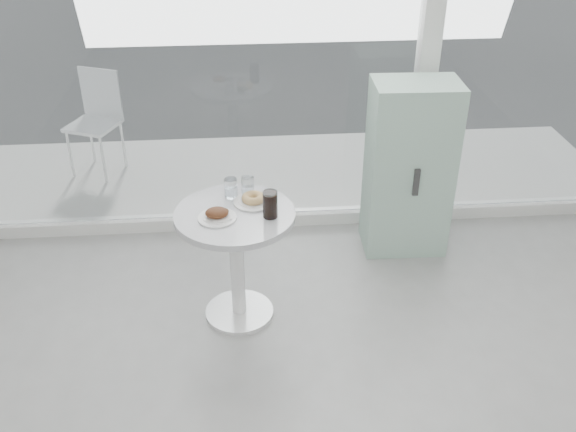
{
  "coord_description": "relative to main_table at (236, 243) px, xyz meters",
  "views": [
    {
      "loc": [
        -0.46,
        -1.36,
        2.71
      ],
      "look_at": [
        -0.2,
        1.7,
        0.85
      ],
      "focal_mm": 40.0,
      "sensor_mm": 36.0,
      "label": 1
    }
  ],
  "objects": [
    {
      "name": "plate_donut",
      "position": [
        0.12,
        0.11,
        0.24
      ],
      "size": [
        0.24,
        0.24,
        0.06
      ],
      "color": "white",
      "rests_on": "main_table"
    },
    {
      "name": "cola_glass",
      "position": [
        0.21,
        -0.07,
        0.3
      ],
      "size": [
        0.09,
        0.09,
        0.17
      ],
      "color": "white",
      "rests_on": "main_table"
    },
    {
      "name": "mint_cabinet",
      "position": [
        1.24,
        0.73,
        0.09
      ],
      "size": [
        0.6,
        0.42,
        1.28
      ],
      "rotation": [
        0.0,
        0.0,
        -0.03
      ],
      "color": "#98C2AA",
      "rests_on": "ground"
    },
    {
      "name": "main_table",
      "position": [
        0.0,
        0.0,
        0.0
      ],
      "size": [
        0.72,
        0.72,
        0.77
      ],
      "color": "white",
      "rests_on": "ground"
    },
    {
      "name": "water_tumbler_b",
      "position": [
        0.09,
        0.2,
        0.27
      ],
      "size": [
        0.08,
        0.08,
        0.12
      ],
      "color": "white",
      "rests_on": "main_table"
    },
    {
      "name": "storefront",
      "position": [
        0.57,
        1.1,
        1.16
      ],
      "size": [
        5.0,
        0.14,
        3.0
      ],
      "color": "white",
      "rests_on": "ground"
    },
    {
      "name": "patio_deck",
      "position": [
        0.5,
        1.9,
        -0.53
      ],
      "size": [
        5.6,
        1.6,
        0.05
      ],
      "primitive_type": "cube",
      "color": "beige",
      "rests_on": "ground"
    },
    {
      "name": "room_shell",
      "position": [
        0.5,
        -2.46,
        1.36
      ],
      "size": [
        6.0,
        6.0,
        6.0
      ],
      "color": "white",
      "rests_on": "ground"
    },
    {
      "name": "patio_chair",
      "position": [
        -1.19,
        2.12,
        0.01
      ],
      "size": [
        0.51,
        0.51,
        0.9
      ],
      "rotation": [
        0.0,
        0.0,
        -0.4
      ],
      "color": "white",
      "rests_on": "patio_deck"
    },
    {
      "name": "plate_fritter",
      "position": [
        -0.1,
        -0.06,
        0.25
      ],
      "size": [
        0.23,
        0.23,
        0.07
      ],
      "color": "white",
      "rests_on": "main_table"
    },
    {
      "name": "water_tumbler_a",
      "position": [
        -0.02,
        0.18,
        0.27
      ],
      "size": [
        0.08,
        0.08,
        0.13
      ],
      "color": "white",
      "rests_on": "main_table"
    }
  ]
}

